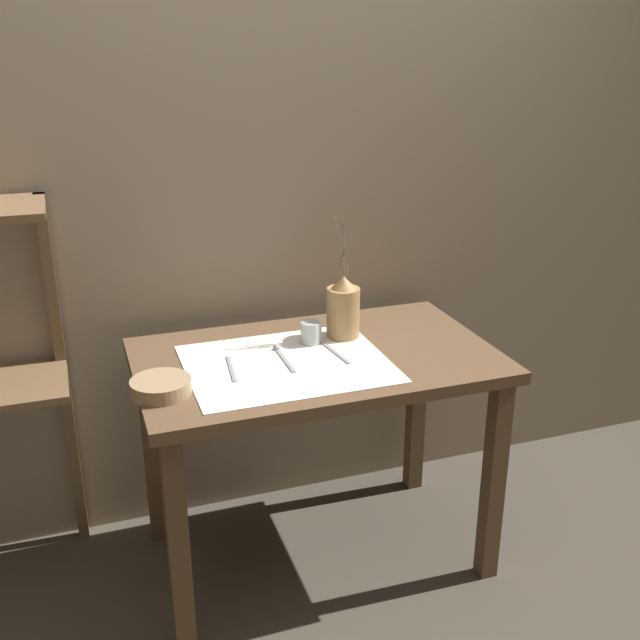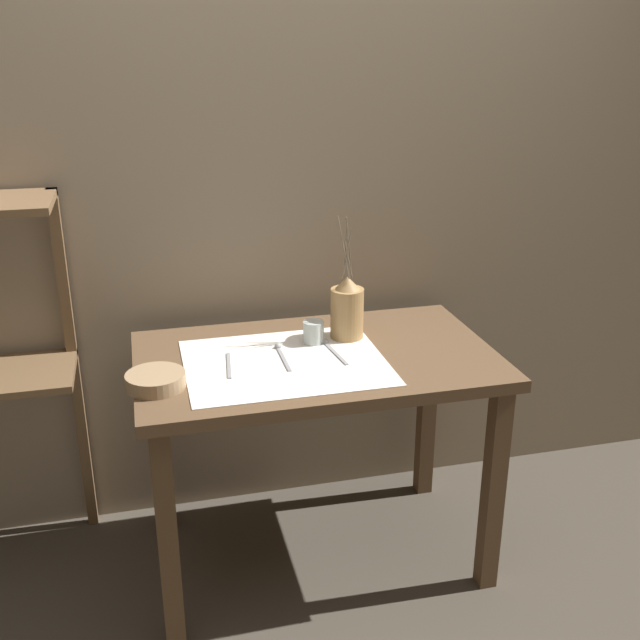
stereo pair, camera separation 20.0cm
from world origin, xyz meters
The scene contains 10 objects.
ground_plane centered at (0.00, 0.00, 0.00)m, with size 12.00×12.00×0.00m, color #473F35.
stone_wall_back centered at (0.00, 0.46, 1.20)m, with size 7.00×0.06×2.40m.
wooden_table centered at (0.00, 0.00, 0.67)m, with size 1.17×0.70×0.79m.
linen_cloth centered at (-0.11, -0.04, 0.79)m, with size 0.63×0.51×0.00m.
pitcher_with_flowers centered at (0.14, 0.12, 0.89)m, with size 0.11×0.11×0.43m.
wooden_bowl centered at (-0.52, -0.12, 0.81)m, with size 0.18×0.18×0.05m.
glass_tumbler_near centered at (0.01, 0.10, 0.83)m, with size 0.07×0.07×0.08m.
knife_center centered at (-0.29, -0.03, 0.79)m, with size 0.03×0.19×0.00m.
spoon_outer centered at (-0.11, 0.04, 0.79)m, with size 0.02×0.21×0.02m.
spoon_inner centered at (0.05, 0.04, 0.79)m, with size 0.04×0.21×0.02m.
Camera 2 is at (-0.53, -2.18, 1.76)m, focal length 42.00 mm.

